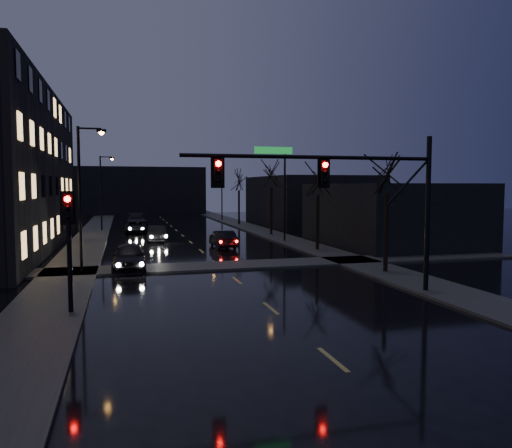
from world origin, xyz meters
TOP-DOWN VIEW (x-y plane):
  - ground at (0.00, 0.00)m, footprint 160.00×160.00m
  - sidewalk_left at (-8.50, 35.00)m, footprint 3.00×140.00m
  - sidewalk_right at (8.50, 35.00)m, footprint 3.00×140.00m
  - sidewalk_cross at (0.00, 18.50)m, footprint 40.00×3.00m
  - commercial_right_near at (15.50, 26.00)m, footprint 10.00×14.00m
  - commercial_right_far at (17.00, 48.00)m, footprint 12.00×18.00m
  - far_block at (-3.00, 78.00)m, footprint 22.00×10.00m
  - signal_mast at (3.85, 9.00)m, footprint 11.11×0.41m
  - signal_pole_left at (-7.50, 8.99)m, footprint 0.35×0.41m
  - tree_near at (8.40, 14.00)m, footprint 3.52×3.52m
  - tree_mid_a at (8.40, 24.00)m, footprint 3.30×3.30m
  - tree_mid_b at (8.40, 36.00)m, footprint 3.74×3.74m
  - tree_far at (8.40, 50.00)m, footprint 3.43×3.43m
  - streetlight_l_near at (-7.58, 18.00)m, footprint 1.53×0.28m
  - streetlight_l_far at (-7.58, 45.00)m, footprint 1.53×0.28m
  - streetlight_r_mid at (7.58, 30.00)m, footprint 1.53×0.28m
  - streetlight_r_far at (7.58, 58.00)m, footprint 1.53×0.28m
  - oncoming_car_a at (-5.25, 18.70)m, footprint 2.05×4.70m
  - oncoming_car_b at (-2.75, 33.47)m, footprint 1.87×4.19m
  - oncoming_car_c at (-4.36, 41.67)m, footprint 2.24×4.65m
  - oncoming_car_d at (-4.11, 49.29)m, footprint 2.46×5.65m
  - lead_car at (1.96, 27.64)m, footprint 1.56×4.15m

SIDE VIEW (x-z plane):
  - ground at x=0.00m, z-range 0.00..0.00m
  - sidewalk_left at x=-8.50m, z-range 0.00..0.12m
  - sidewalk_right at x=8.50m, z-range 0.00..0.12m
  - sidewalk_cross at x=0.00m, z-range 0.00..0.12m
  - oncoming_car_c at x=-4.36m, z-range 0.00..1.28m
  - oncoming_car_b at x=-2.75m, z-range 0.00..1.34m
  - lead_car at x=1.96m, z-range 0.00..1.35m
  - oncoming_car_a at x=-5.25m, z-range 0.00..1.58m
  - oncoming_car_d at x=-4.11m, z-range 0.00..1.62m
  - commercial_right_near at x=15.50m, z-range 0.00..5.00m
  - commercial_right_far at x=17.00m, z-range 0.00..6.00m
  - signal_pole_left at x=-7.50m, z-range 0.75..5.27m
  - far_block at x=-3.00m, z-range 0.00..8.00m
  - streetlight_l_near at x=-7.58m, z-range 0.77..8.77m
  - streetlight_l_far at x=-7.58m, z-range 0.77..8.77m
  - streetlight_r_mid at x=7.58m, z-range 0.77..8.77m
  - streetlight_r_far at x=7.58m, z-range 0.77..8.77m
  - signal_mast at x=3.85m, z-range 1.37..8.37m
  - tree_mid_a at x=8.40m, z-range 2.04..9.61m
  - tree_far at x=8.40m, z-range 2.12..10.00m
  - tree_near at x=8.40m, z-range 2.18..10.26m
  - tree_mid_b at x=8.40m, z-range 2.32..10.90m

